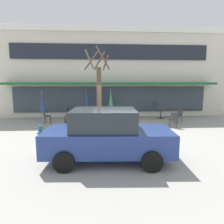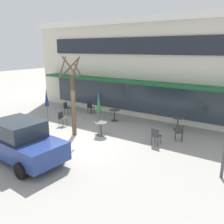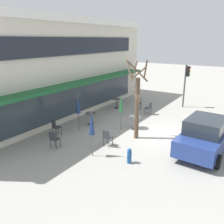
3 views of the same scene
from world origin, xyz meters
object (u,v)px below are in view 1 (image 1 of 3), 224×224
(cafe_chair_2, at_px, (69,112))
(street_tree, at_px, (99,95))
(cafe_chair_3, at_px, (46,115))
(cafe_chair_1, at_px, (174,119))
(fire_hydrant, at_px, (41,133))
(cafe_table_by_tree, at_px, (105,113))
(cafe_chair_0, at_px, (179,115))
(patio_umbrella_green_folded, at_px, (86,97))
(parked_sedan, at_px, (107,135))
(cafe_table_streetside, at_px, (161,112))
(patio_umbrella_corner_open, at_px, (111,100))
(cafe_table_near_wall, at_px, (123,121))
(patio_umbrella_cream_folded, at_px, (42,101))
(cafe_chair_4, at_px, (67,121))

(cafe_chair_2, bearing_deg, street_tree, -62.43)
(cafe_chair_3, bearing_deg, cafe_chair_1, -12.25)
(fire_hydrant, bearing_deg, cafe_table_by_tree, 55.52)
(cafe_chair_0, bearing_deg, cafe_chair_2, 166.78)
(patio_umbrella_green_folded, height_order, cafe_chair_2, patio_umbrella_green_folded)
(cafe_chair_0, bearing_deg, parked_sedan, -129.78)
(cafe_table_streetside, distance_m, patio_umbrella_corner_open, 4.79)
(cafe_chair_0, relative_size, fire_hydrant, 1.26)
(cafe_table_near_wall, height_order, cafe_table_by_tree, same)
(cafe_table_by_tree, relative_size, patio_umbrella_cream_folded, 0.35)
(street_tree, relative_size, fire_hydrant, 6.13)
(parked_sedan, distance_m, street_tree, 3.76)
(cafe_table_by_tree, bearing_deg, fire_hydrant, -124.48)
(cafe_table_streetside, bearing_deg, patio_umbrella_cream_folded, -156.54)
(cafe_chair_1, height_order, parked_sedan, parked_sedan)
(patio_umbrella_green_folded, bearing_deg, cafe_table_streetside, 6.56)
(patio_umbrella_green_folded, distance_m, cafe_chair_0, 6.20)
(street_tree, bearing_deg, cafe_chair_2, 117.57)
(cafe_chair_3, bearing_deg, parked_sedan, -60.53)
(cafe_table_near_wall, distance_m, parked_sedan, 4.47)
(patio_umbrella_cream_folded, bearing_deg, cafe_table_by_tree, 38.23)
(cafe_chair_0, height_order, parked_sedan, parked_sedan)
(cafe_table_near_wall, distance_m, patio_umbrella_cream_folded, 4.47)
(cafe_chair_0, distance_m, fire_hydrant, 8.53)
(cafe_table_by_tree, bearing_deg, cafe_chair_2, 167.03)
(street_tree, bearing_deg, fire_hydrant, -159.00)
(cafe_chair_2, height_order, street_tree, street_tree)
(cafe_table_streetside, height_order, parked_sedan, parked_sedan)
(cafe_table_near_wall, height_order, street_tree, street_tree)
(cafe_table_near_wall, height_order, cafe_chair_2, cafe_chair_2)
(street_tree, bearing_deg, cafe_chair_1, 15.08)
(patio_umbrella_cream_folded, height_order, cafe_chair_1, patio_umbrella_cream_folded)
(patio_umbrella_cream_folded, xyz_separation_m, cafe_chair_0, (8.19, 1.57, -1.10))
(cafe_table_by_tree, height_order, fire_hydrant, cafe_table_by_tree)
(cafe_table_streetside, relative_size, cafe_chair_3, 0.85)
(patio_umbrella_cream_folded, height_order, parked_sedan, patio_umbrella_cream_folded)
(cafe_table_near_wall, distance_m, cafe_chair_2, 4.75)
(cafe_table_by_tree, bearing_deg, patio_umbrella_corner_open, -82.39)
(patio_umbrella_green_folded, bearing_deg, cafe_table_near_wall, -51.25)
(cafe_chair_4, height_order, street_tree, street_tree)
(patio_umbrella_green_folded, distance_m, cafe_chair_4, 3.01)
(patio_umbrella_corner_open, xyz_separation_m, cafe_chair_4, (-2.44, -0.61, -1.10))
(cafe_table_near_wall, distance_m, fire_hydrant, 4.36)
(cafe_chair_3, distance_m, cafe_chair_4, 2.66)
(parked_sedan, bearing_deg, cafe_chair_0, 50.22)
(cafe_table_near_wall, relative_size, cafe_table_by_tree, 1.00)
(patio_umbrella_cream_folded, relative_size, street_tree, 0.51)
(cafe_table_streetside, distance_m, cafe_table_by_tree, 4.15)
(cafe_chair_0, relative_size, cafe_chair_2, 1.00)
(patio_umbrella_cream_folded, height_order, cafe_chair_2, patio_umbrella_cream_folded)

